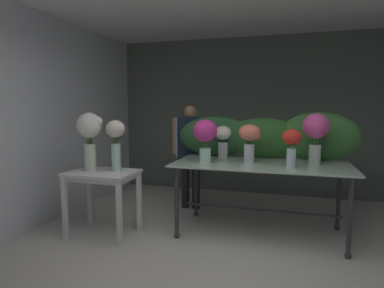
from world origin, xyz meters
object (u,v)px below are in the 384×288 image
Objects in this scene: display_table_glass at (261,173)px; vase_cream_lisianthus_tall at (116,140)px; vase_fuchsia_peonies at (316,132)px; vase_coral_carnations at (250,138)px; vase_magenta_freesia at (205,135)px; side_table_white at (103,180)px; vase_ivory_stock at (223,140)px; florist at (191,145)px; vase_white_roses_tall at (90,133)px; vase_scarlet_tulips at (292,144)px.

display_table_glass is 1.78m from vase_cream_lisianthus_tall.
vase_fuchsia_peonies is 1.29× the size of vase_coral_carnations.
vase_fuchsia_peonies is at bearing 10.06° from vase_magenta_freesia.
vase_cream_lisianthus_tall is at bearing -165.55° from vase_fuchsia_peonies.
vase_ivory_stock reaches higher than side_table_white.
vase_magenta_freesia reaches higher than vase_ivory_stock.
florist is at bearing 146.06° from display_table_glass.
vase_magenta_freesia is (-0.52, -0.13, 0.04)m from vase_coral_carnations.
vase_fuchsia_peonies is (2.41, 0.64, 0.59)m from side_table_white.
vase_ivory_stock is at bearing 33.24° from vase_cream_lisianthus_tall.
vase_scarlet_tulips is at bearing 8.32° from vase_white_roses_tall.
vase_coral_carnations is (0.38, -0.26, 0.05)m from vase_ivory_stock.
vase_scarlet_tulips is 2.33m from vase_white_roses_tall.
vase_white_roses_tall is at bearing -166.05° from vase_fuchsia_peonies.
vase_ivory_stock is 0.99× the size of vase_scarlet_tulips.
vase_ivory_stock is at bearing -40.76° from florist.
vase_cream_lisianthus_tall is at bearing 20.11° from side_table_white.
vase_ivory_stock is 0.92× the size of vase_coral_carnations.
side_table_white is 1.34m from vase_magenta_freesia.
vase_white_roses_tall reaches higher than vase_magenta_freesia.
vase_scarlet_tulips is 2.01m from vase_cream_lisianthus_tall.
vase_white_roses_tall reaches higher than side_table_white.
florist reaches higher than display_table_glass.
vase_cream_lisianthus_tall reaches higher than vase_coral_carnations.
vase_fuchsia_peonies is 0.41m from vase_scarlet_tulips.
vase_cream_lisianthus_tall is (-1.52, -0.48, -0.01)m from vase_coral_carnations.
vase_coral_carnations is (1.67, 0.54, 0.50)m from side_table_white.
vase_scarlet_tulips is at bearing 8.00° from vase_cream_lisianthus_tall.
vase_cream_lisianthus_tall is at bearing -162.64° from display_table_glass.
florist is 1.60m from vase_white_roses_tall.
vase_fuchsia_peonies is 1.40× the size of vase_scarlet_tulips.
display_table_glass is at bearing -33.94° from florist.
vase_cream_lisianthus_tall is (-0.54, -1.27, 0.19)m from florist.
vase_ivory_stock is at bearing 69.98° from vase_magenta_freesia.
vase_fuchsia_peonies is at bearing 7.46° from vase_coral_carnations.
vase_ivory_stock is 1.66m from vase_white_roses_tall.
side_table_white is 1.30× the size of vase_cream_lisianthus_tall.
vase_white_roses_tall reaches higher than vase_fuchsia_peonies.
vase_fuchsia_peonies is 1.13m from vase_ivory_stock.
side_table_white is at bearing -159.89° from vase_cream_lisianthus_tall.
vase_coral_carnations is (0.98, -0.78, 0.21)m from florist.
display_table_glass is 4.86× the size of vase_ivory_stock.
side_table_white is 0.50× the size of florist.
side_table_white is at bearing -160.24° from vase_magenta_freesia.
display_table_glass is 4.46× the size of vase_coral_carnations.
vase_cream_lisianthus_tall is at bearing -160.29° from vase_magenta_freesia.
side_table_white is at bearing -117.71° from florist.
vase_magenta_freesia is 0.85× the size of vase_cream_lisianthus_tall.
vase_scarlet_tulips is (0.48, -0.20, -0.02)m from vase_coral_carnations.
florist is 1.87m from vase_fuchsia_peonies.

